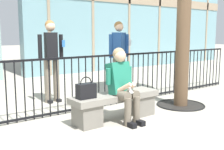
# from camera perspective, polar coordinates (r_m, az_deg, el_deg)

# --- Properties ---
(ground_plane) EXTENTS (60.00, 60.00, 0.00)m
(ground_plane) POSITION_cam_1_polar(r_m,az_deg,el_deg) (4.80, 0.72, -9.04)
(ground_plane) COLOR #A8A091
(stone_bench) EXTENTS (1.60, 0.44, 0.45)m
(stone_bench) POSITION_cam_1_polar(r_m,az_deg,el_deg) (4.72, 0.73, -5.90)
(stone_bench) COLOR gray
(stone_bench) RESTS_ON ground
(seated_person_with_phone) EXTENTS (0.52, 0.66, 1.21)m
(seated_person_with_phone) POSITION_cam_1_polar(r_m,az_deg,el_deg) (4.57, 2.13, -1.53)
(seated_person_with_phone) COLOR #6B6051
(seated_person_with_phone) RESTS_ON ground
(handbag_on_bench) EXTENTS (0.29, 0.15, 0.34)m
(handbag_on_bench) POSITION_cam_1_polar(r_m,az_deg,el_deg) (4.33, -5.30, -3.16)
(handbag_on_bench) COLOR black
(handbag_on_bench) RESTS_ON stone_bench
(bystander_at_railing) EXTENTS (0.55, 0.40, 1.71)m
(bystander_at_railing) POSITION_cam_1_polar(r_m,az_deg,el_deg) (6.42, 1.43, 4.54)
(bystander_at_railing) COLOR #6B6051
(bystander_at_railing) RESTS_ON ground
(bystander_further_back) EXTENTS (0.55, 0.42, 1.71)m
(bystander_further_back) POSITION_cam_1_polar(r_m,az_deg,el_deg) (5.98, -12.28, 4.05)
(bystander_further_back) COLOR #6B6051
(bystander_further_back) RESTS_ON ground
(plaza_railing) EXTENTS (8.66, 0.04, 1.03)m
(plaza_railing) POSITION_cam_1_polar(r_m,az_deg,el_deg) (5.33, -4.67, -1.50)
(plaza_railing) COLOR black
(plaza_railing) RESTS_ON ground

